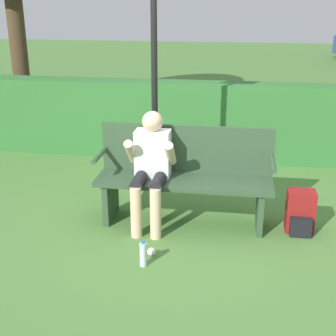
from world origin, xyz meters
TOP-DOWN VIEW (x-y plane):
  - ground_plane at (0.00, 0.00)m, footprint 40.00×40.00m
  - hedge_back at (0.00, 2.17)m, footprint 12.00×0.43m
  - park_bench at (0.00, 0.08)m, footprint 1.82×0.50m
  - person_seated at (-0.33, -0.06)m, footprint 0.49×0.58m
  - backpack at (1.19, -0.01)m, footprint 0.28×0.28m
  - water_bottle at (-0.25, -0.89)m, footprint 0.06×0.06m
  - signpost at (-0.42, 0.66)m, footprint 0.46×0.09m
  - litter_crumple at (-0.21, -0.71)m, footprint 0.08×0.08m

SIDE VIEW (x-z plane):
  - ground_plane at x=0.00m, z-range 0.00..0.00m
  - litter_crumple at x=-0.21m, z-range 0.00..0.08m
  - water_bottle at x=-0.25m, z-range -0.01..0.24m
  - backpack at x=1.19m, z-range -0.01..0.42m
  - park_bench at x=0.00m, z-range 0.01..1.01m
  - hedge_back at x=0.00m, z-range 0.00..1.11m
  - person_seated at x=-0.33m, z-range 0.08..1.27m
  - signpost at x=-0.42m, z-range 0.18..2.81m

